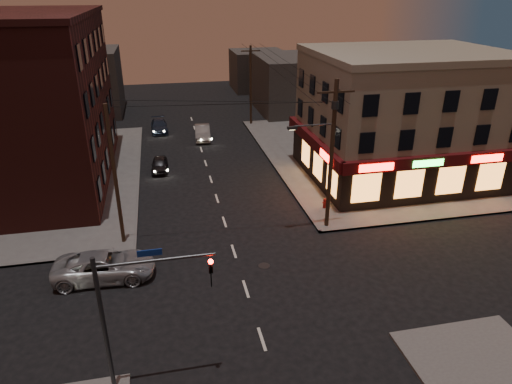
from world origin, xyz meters
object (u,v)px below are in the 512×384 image
object	(u,v)px
fire_hydrant	(325,203)
sedan_mid	(202,132)
sedan_near	(160,165)
sedan_far	(159,126)
suv_cross	(105,266)

from	to	relation	value
fire_hydrant	sedan_mid	bearing A→B (deg)	110.28
sedan_near	sedan_far	distance (m)	12.43
sedan_mid	sedan_near	bearing A→B (deg)	-115.17
sedan_far	suv_cross	bearing A→B (deg)	-98.90
sedan_near	fire_hydrant	bearing A→B (deg)	-38.73
suv_cross	sedan_near	xyz separation A→B (m)	(3.38, 16.20, -0.18)
sedan_near	sedan_mid	bearing A→B (deg)	63.97
sedan_near	fire_hydrant	distance (m)	15.84
suv_cross	sedan_near	size ratio (longest dim) A/B	1.60
sedan_mid	sedan_far	xyz separation A→B (m)	(-4.55, 3.86, -0.09)
suv_cross	fire_hydrant	xyz separation A→B (m)	(15.19, 5.66, -0.21)
sedan_mid	sedan_far	distance (m)	5.97
sedan_far	sedan_mid	bearing A→B (deg)	-42.10
sedan_mid	fire_hydrant	size ratio (longest dim) A/B	5.90
suv_cross	fire_hydrant	distance (m)	16.22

